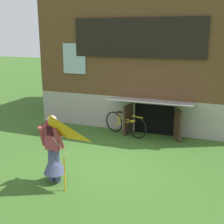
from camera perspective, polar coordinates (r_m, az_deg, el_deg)
The scene contains 6 objects.
ground_plane at distance 8.21m, azimuth -1.61°, elevation -9.95°, with size 60.00×60.00×0.00m, color #386023.
log_house at distance 12.84m, azimuth 8.23°, elevation 11.80°, with size 7.76×6.37×5.58m.
person at distance 7.18m, azimuth -11.12°, elevation -8.00°, with size 0.61×0.52×1.64m.
kite at distance 6.38m, azimuth -11.77°, elevation -4.34°, with size 1.09×0.99×1.74m.
bicycle_yellow at distance 10.33m, azimuth 2.55°, elevation -2.34°, with size 1.69×0.63×0.81m.
wooden_crate at distance 10.69m, azimuth -12.48°, elevation -3.29°, with size 0.37×0.32×0.35m, color #4C331E.
Camera 1 is at (2.89, -6.87, 3.45)m, focal length 47.73 mm.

